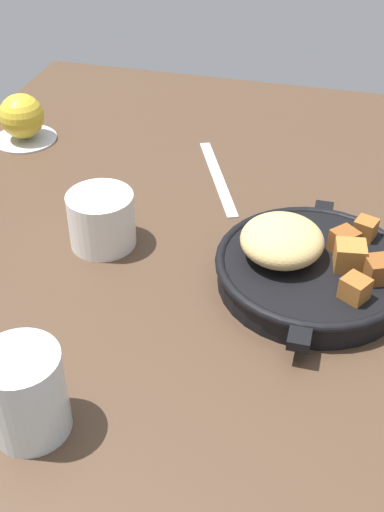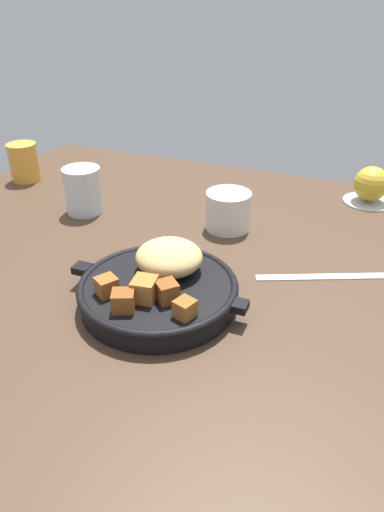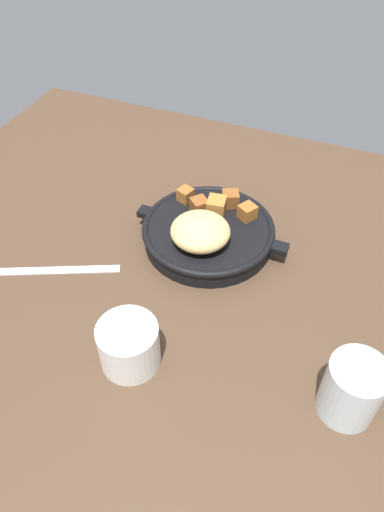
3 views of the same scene
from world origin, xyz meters
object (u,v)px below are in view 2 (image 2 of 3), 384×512
(red_apple, at_px, (371,184))
(water_glass_tall, at_px, (83,190))
(ceramic_mug_white, at_px, (228,211))
(butter_knife, at_px, (324,276))
(juice_glass_amber, at_px, (24,162))
(cast_iron_skillet, at_px, (158,286))

(red_apple, height_order, water_glass_tall, water_glass_tall)
(ceramic_mug_white, bearing_deg, butter_knife, -28.19)
(red_apple, distance_m, juice_glass_amber, 0.78)
(ceramic_mug_white, height_order, juice_glass_amber, juice_glass_amber)
(butter_knife, relative_size, ceramic_mug_white, 2.58)
(ceramic_mug_white, bearing_deg, juice_glass_amber, 173.81)
(red_apple, distance_m, ceramic_mug_white, 0.33)
(red_apple, bearing_deg, juice_glass_amber, -167.22)
(cast_iron_skillet, relative_size, red_apple, 3.81)
(butter_knife, relative_size, water_glass_tall, 2.37)
(cast_iron_skillet, bearing_deg, butter_knife, 36.44)
(cast_iron_skillet, xyz_separation_m, juice_glass_amber, (-0.51, 0.33, 0.02))
(red_apple, distance_m, water_glass_tall, 0.60)
(red_apple, bearing_deg, cast_iron_skillet, -117.34)
(juice_glass_amber, bearing_deg, butter_knife, -12.77)
(red_apple, height_order, ceramic_mug_white, red_apple)
(ceramic_mug_white, bearing_deg, cast_iron_skillet, -93.80)
(butter_knife, xyz_separation_m, juice_glass_amber, (-0.73, 0.16, 0.04))
(butter_knife, height_order, ceramic_mug_white, ceramic_mug_white)
(cast_iron_skillet, bearing_deg, red_apple, 62.66)
(cast_iron_skillet, distance_m, ceramic_mug_white, 0.27)
(ceramic_mug_white, distance_m, juice_glass_amber, 0.53)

